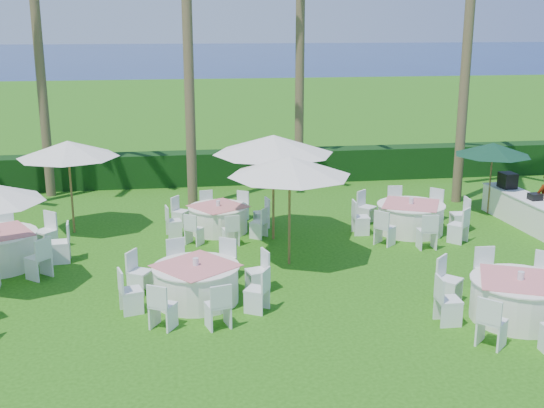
{
  "coord_description": "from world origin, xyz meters",
  "views": [
    {
      "loc": [
        -1.04,
        -12.93,
        5.9
      ],
      "look_at": [
        1.54,
        3.94,
        1.3
      ],
      "focal_mm": 45.0,
      "sensor_mm": 36.0,
      "label": 1
    }
  ],
  "objects": [
    {
      "name": "banquet_table_c",
      "position": [
        5.85,
        -1.0,
        0.45
      ],
      "size": [
        3.44,
        3.44,
        1.03
      ],
      "color": "white",
      "rests_on": "ground"
    },
    {
      "name": "umbrella_b",
      "position": [
        1.82,
        2.94,
        2.5
      ],
      "size": [
        3.03,
        3.03,
        2.74
      ],
      "color": "brown",
      "rests_on": "ground"
    },
    {
      "name": "hedge",
      "position": [
        0.0,
        12.0,
        0.6
      ],
      "size": [
        34.0,
        1.0,
        1.2
      ],
      "primitive_type": "cube",
      "color": "black",
      "rests_on": "ground"
    },
    {
      "name": "banquet_table_f",
      "position": [
        5.73,
        5.03,
        0.45
      ],
      "size": [
        3.38,
        3.38,
        1.02
      ],
      "color": "white",
      "rests_on": "ground"
    },
    {
      "name": "umbrella_d",
      "position": [
        1.74,
        4.99,
        2.68
      ],
      "size": [
        3.31,
        3.31,
        2.94
      ],
      "color": "brown",
      "rests_on": "ground"
    },
    {
      "name": "palm_b",
      "position": [
        -5.19,
        11.02,
        5.21
      ],
      "size": [
        4.41,
        4.07,
        9.5
      ],
      "color": "brown",
      "rests_on": "ground"
    },
    {
      "name": "palm_e",
      "position": [
        8.48,
        8.13,
        5.8
      ],
      "size": [
        4.37,
        4.26,
        10.64
      ],
      "color": "brown",
      "rests_on": "ground"
    },
    {
      "name": "umbrella_c",
      "position": [
        -3.84,
        6.46,
        2.44
      ],
      "size": [
        2.83,
        2.83,
        2.67
      ],
      "color": "brown",
      "rests_on": "ground"
    },
    {
      "name": "banquet_table_e",
      "position": [
        0.28,
        5.93,
        0.4
      ],
      "size": [
        3.03,
        3.03,
        0.92
      ],
      "color": "white",
      "rests_on": "ground"
    },
    {
      "name": "ocean",
      "position": [
        0.0,
        102.0,
        0.0
      ],
      "size": [
        260.0,
        260.0,
        0.0
      ],
      "primitive_type": "plane",
      "color": "#07164D",
      "rests_on": "ground"
    },
    {
      "name": "ground",
      "position": [
        0.0,
        0.0,
        0.0
      ],
      "size": [
        120.0,
        120.0,
        0.0
      ],
      "primitive_type": "plane",
      "color": "#21570F",
      "rests_on": "ground"
    },
    {
      "name": "palm_c",
      "position": [
        -0.35,
        8.76,
        6.49
      ],
      "size": [
        4.19,
        4.39,
        12.0
      ],
      "color": "brown",
      "rests_on": "ground"
    },
    {
      "name": "buffet_table",
      "position": [
        9.34,
        5.18,
        0.48
      ],
      "size": [
        1.02,
        3.87,
        1.36
      ],
      "color": "white",
      "rests_on": "ground"
    },
    {
      "name": "banquet_table_b",
      "position": [
        -0.58,
        0.92,
        0.44
      ],
      "size": [
        3.28,
        3.28,
        0.99
      ],
      "color": "white",
      "rests_on": "ground"
    },
    {
      "name": "palm_d",
      "position": [
        3.66,
        11.29,
        5.3
      ],
      "size": [
        4.38,
        4.22,
        9.66
      ],
      "color": "brown",
      "rests_on": "ground"
    },
    {
      "name": "umbrella_green",
      "position": [
        8.87,
        6.59,
        2.06
      ],
      "size": [
        2.36,
        2.36,
        2.26
      ],
      "color": "brown",
      "rests_on": "ground"
    }
  ]
}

